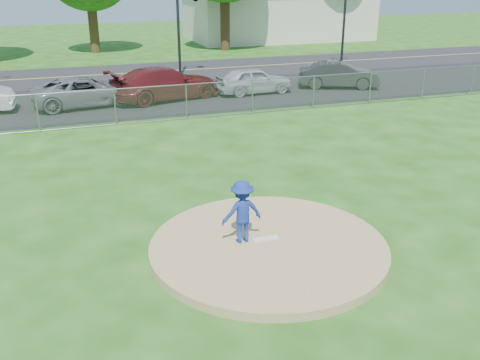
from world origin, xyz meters
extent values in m
plane|color=#1C5212|center=(0.00, 10.00, 0.00)|extent=(120.00, 120.00, 0.00)
cylinder|color=tan|center=(0.00, 0.00, 0.10)|extent=(5.40, 5.40, 0.20)
cube|color=white|center=(0.00, 0.20, 0.22)|extent=(0.60, 0.15, 0.04)
cube|color=gray|center=(0.00, 12.00, 0.75)|extent=(40.00, 0.06, 1.50)
cube|color=black|center=(0.00, 16.50, 0.01)|extent=(50.00, 8.00, 0.01)
cube|color=#232426|center=(0.00, 24.00, 0.00)|extent=(60.00, 7.00, 0.01)
cube|color=beige|center=(16.00, 38.00, 2.00)|extent=(16.00, 9.00, 4.00)
cylinder|color=#3D2B16|center=(-1.00, 34.00, 1.92)|extent=(0.72, 0.72, 3.85)
cylinder|color=#372314|center=(9.00, 32.00, 2.27)|extent=(0.76, 0.76, 4.55)
cylinder|color=#3C2316|center=(20.00, 35.00, 2.10)|extent=(0.74, 0.74, 4.20)
cylinder|color=black|center=(3.00, 22.00, 2.80)|extent=(0.16, 0.16, 5.60)
cylinder|color=black|center=(14.00, 22.00, 2.80)|extent=(0.16, 0.16, 5.60)
imported|color=navy|center=(-0.53, 0.31, 0.93)|extent=(0.98, 0.61, 1.46)
imported|color=gray|center=(-2.91, 15.86, 0.70)|extent=(5.23, 3.03, 1.37)
imported|color=maroon|center=(0.87, 16.01, 0.81)|extent=(5.93, 3.66, 1.60)
imported|color=silver|center=(5.52, 15.92, 0.69)|extent=(4.07, 1.85, 1.36)
imported|color=#292A2C|center=(10.39, 15.81, 0.71)|extent=(4.52, 2.97, 1.41)
camera|label=1|loc=(-4.09, -9.98, 5.96)|focal=40.00mm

